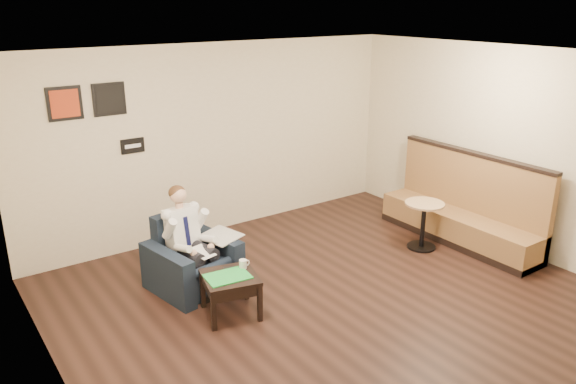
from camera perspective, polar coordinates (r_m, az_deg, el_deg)
ground at (r=6.58m, az=6.21°, el=-11.84°), size 6.00×6.00×0.00m
wall_back at (r=8.36m, az=-7.10°, el=5.30°), size 6.00×0.02×2.80m
wall_left at (r=4.69m, az=-22.18°, el=-7.17°), size 0.02×6.00×2.80m
wall_right at (r=8.22m, az=22.58°, el=3.73°), size 0.02×6.00×2.80m
ceiling at (r=5.68m, az=7.23°, el=13.21°), size 6.00×6.00×0.02m
seating_sign at (r=7.82m, az=-15.51°, el=4.54°), size 0.32×0.02×0.20m
art_print_left at (r=7.47m, az=-21.74°, el=8.35°), size 0.42×0.03×0.42m
art_print_right at (r=7.62m, az=-17.71°, el=8.97°), size 0.42×0.03×0.42m
armchair at (r=6.92m, az=-9.69°, el=-6.25°), size 1.06×1.06×0.88m
seated_man at (r=6.76m, az=-9.19°, el=-5.31°), size 0.72×0.95×1.21m
lap_papers at (r=6.72m, az=-8.68°, el=-6.04°), size 0.27×0.33×0.01m
newspaper at (r=6.98m, az=-6.85°, el=-4.44°), size 0.48×0.55×0.01m
side_table at (r=6.39m, az=-5.86°, el=-10.35°), size 0.71×0.71×0.48m
green_folder at (r=6.25m, az=-6.16°, el=-8.53°), size 0.51×0.39×0.01m
coffee_mug at (r=6.41m, az=-4.60°, el=-7.31°), size 0.11×0.11×0.10m
smartphone at (r=6.43m, az=-5.87°, el=-7.69°), size 0.17×0.13×0.01m
banquette at (r=8.42m, az=17.16°, el=-0.72°), size 0.60×2.51×1.28m
cafe_table at (r=8.15m, az=13.55°, el=-3.32°), size 0.57×0.57×0.68m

